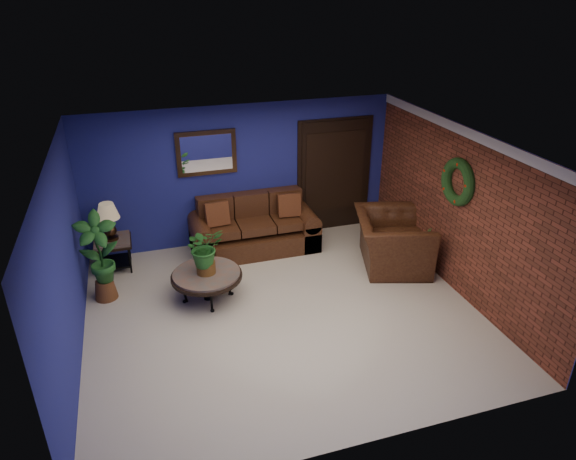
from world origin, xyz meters
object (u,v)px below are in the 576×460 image
object	(u,v)px
side_chair	(296,217)
armchair	(392,241)
table_lamp	(108,217)
coffee_table	(207,276)
end_table	(113,246)
sofa	(253,231)

from	to	relation	value
side_chair	armchair	bearing A→B (deg)	-53.76
table_lamp	side_chair	bearing A→B (deg)	1.11
coffee_table	end_table	world-z (taller)	end_table
end_table	table_lamp	distance (m)	0.52
end_table	armchair	size ratio (longest dim) A/B	0.44
coffee_table	table_lamp	xyz separation A→B (m)	(-1.32, 1.37, 0.54)
side_chair	table_lamp	bearing A→B (deg)	173.03
sofa	side_chair	world-z (taller)	sofa
table_lamp	armchair	world-z (taller)	table_lamp
sofa	end_table	xyz separation A→B (m)	(-2.38, -0.03, 0.09)
coffee_table	side_chair	bearing A→B (deg)	37.55
sofa	side_chair	bearing A→B (deg)	2.04
coffee_table	armchair	size ratio (longest dim) A/B	0.79
sofa	armchair	size ratio (longest dim) A/B	1.63
armchair	coffee_table	bearing A→B (deg)	109.53
sofa	side_chair	xyz separation A→B (m)	(0.80, 0.03, 0.15)
table_lamp	side_chair	xyz separation A→B (m)	(3.18, 0.06, -0.47)
coffee_table	side_chair	distance (m)	2.34
side_chair	sofa	bearing A→B (deg)	173.96
coffee_table	end_table	distance (m)	1.90
coffee_table	table_lamp	world-z (taller)	table_lamp
coffee_table	table_lamp	bearing A→B (deg)	134.06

